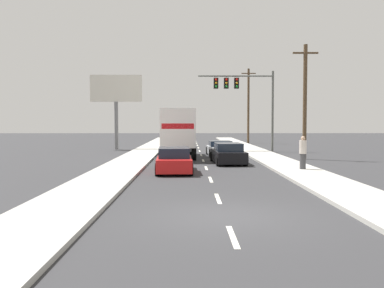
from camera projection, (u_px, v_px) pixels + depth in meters
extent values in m
plane|color=#333335|center=(200.00, 153.00, 37.16)|extent=(140.00, 140.00, 0.00)
cube|color=#B2AFA8|center=(267.00, 157.00, 32.20)|extent=(2.56, 80.00, 0.14)
cube|color=#B2AFA8|center=(137.00, 157.00, 32.12)|extent=(2.56, 80.00, 0.14)
cube|color=silver|center=(233.00, 236.00, 9.99)|extent=(0.14, 2.00, 0.01)
cube|color=silver|center=(218.00, 198.00, 14.99)|extent=(0.14, 2.00, 0.01)
cube|color=silver|center=(211.00, 179.00, 19.98)|extent=(0.14, 2.00, 0.01)
cube|color=silver|center=(206.00, 168.00, 24.97)|extent=(0.14, 2.00, 0.01)
cube|color=silver|center=(203.00, 160.00, 29.97)|extent=(0.14, 2.00, 0.01)
cube|color=silver|center=(201.00, 155.00, 34.96)|extent=(0.14, 2.00, 0.01)
cube|color=silver|center=(200.00, 151.00, 39.95)|extent=(0.14, 2.00, 0.01)
cube|color=silver|center=(198.00, 148.00, 44.95)|extent=(0.14, 2.00, 0.01)
cube|color=silver|center=(197.00, 145.00, 49.94)|extent=(0.14, 2.00, 0.01)
cube|color=silver|center=(197.00, 143.00, 54.93)|extent=(0.14, 2.00, 0.01)
cube|color=silver|center=(196.00, 141.00, 59.93)|extent=(0.14, 2.00, 0.01)
cube|color=white|center=(178.00, 128.00, 31.16)|extent=(2.53, 6.10, 2.62)
cube|color=red|center=(178.00, 126.00, 28.17)|extent=(2.12, 0.10, 0.36)
cube|color=slate|center=(177.00, 138.00, 35.36)|extent=(2.33, 2.35, 2.05)
cylinder|color=black|center=(164.00, 149.00, 35.36)|extent=(0.33, 0.97, 0.96)
cylinder|color=black|center=(191.00, 149.00, 35.44)|extent=(0.33, 0.97, 0.96)
cylinder|color=black|center=(161.00, 154.00, 30.01)|extent=(0.33, 0.97, 0.96)
cylinder|color=black|center=(194.00, 153.00, 30.09)|extent=(0.33, 0.97, 0.96)
cube|color=red|center=(174.00, 163.00, 23.08)|extent=(1.92, 4.66, 0.66)
cube|color=#192333|center=(174.00, 152.00, 22.68)|extent=(1.63, 2.39, 0.52)
cylinder|color=black|center=(160.00, 163.00, 24.80)|extent=(0.24, 0.65, 0.64)
cylinder|color=black|center=(189.00, 163.00, 24.87)|extent=(0.24, 0.65, 0.64)
cylinder|color=black|center=(157.00, 169.00, 21.31)|extent=(0.24, 0.65, 0.64)
cylinder|color=black|center=(191.00, 169.00, 21.37)|extent=(0.24, 0.65, 0.64)
cube|color=#B7BABF|center=(220.00, 150.00, 34.07)|extent=(2.03, 4.54, 0.60)
cube|color=#192333|center=(220.00, 144.00, 34.06)|extent=(1.73, 2.19, 0.45)
cylinder|color=black|center=(207.00, 151.00, 35.73)|extent=(0.24, 0.65, 0.64)
cylinder|color=black|center=(229.00, 150.00, 35.80)|extent=(0.24, 0.65, 0.64)
cylinder|color=black|center=(211.00, 153.00, 32.36)|extent=(0.24, 0.65, 0.64)
cylinder|color=black|center=(234.00, 153.00, 32.43)|extent=(0.24, 0.65, 0.64)
cube|color=black|center=(228.00, 156.00, 27.84)|extent=(2.02, 4.69, 0.69)
cube|color=#192333|center=(228.00, 147.00, 27.67)|extent=(1.70, 2.41, 0.50)
cylinder|color=black|center=(212.00, 156.00, 29.55)|extent=(0.25, 0.65, 0.64)
cylinder|color=black|center=(237.00, 156.00, 29.65)|extent=(0.25, 0.65, 0.64)
cylinder|color=black|center=(218.00, 161.00, 26.06)|extent=(0.25, 0.65, 0.64)
cylinder|color=black|center=(246.00, 161.00, 26.15)|extent=(0.25, 0.65, 0.64)
cylinder|color=#595B56|center=(273.00, 111.00, 39.22)|extent=(0.20, 0.20, 7.27)
cylinder|color=#595B56|center=(236.00, 76.00, 39.03)|extent=(6.74, 0.14, 0.14)
cube|color=black|center=(236.00, 83.00, 39.06)|extent=(0.40, 0.56, 0.95)
sphere|color=red|center=(237.00, 80.00, 38.74)|extent=(0.20, 0.20, 0.20)
sphere|color=orange|center=(237.00, 83.00, 38.75)|extent=(0.20, 0.20, 0.20)
sphere|color=green|center=(237.00, 86.00, 38.77)|extent=(0.20, 0.20, 0.20)
cube|color=black|center=(226.00, 83.00, 39.06)|extent=(0.40, 0.56, 0.95)
sphere|color=red|center=(227.00, 80.00, 38.73)|extent=(0.20, 0.20, 0.20)
sphere|color=orange|center=(227.00, 83.00, 38.75)|extent=(0.20, 0.20, 0.20)
sphere|color=green|center=(227.00, 86.00, 38.76)|extent=(0.20, 0.20, 0.20)
cube|color=black|center=(216.00, 83.00, 39.05)|extent=(0.40, 0.56, 0.95)
sphere|color=red|center=(216.00, 80.00, 38.72)|extent=(0.20, 0.20, 0.20)
sphere|color=orange|center=(216.00, 83.00, 38.74)|extent=(0.20, 0.20, 0.20)
sphere|color=green|center=(216.00, 86.00, 38.75)|extent=(0.20, 0.20, 0.20)
cylinder|color=brown|center=(305.00, 102.00, 30.84)|extent=(0.28, 0.28, 8.15)
cube|color=brown|center=(306.00, 53.00, 30.66)|extent=(1.80, 0.12, 0.12)
cylinder|color=brown|center=(248.00, 106.00, 55.00)|extent=(0.28, 0.28, 9.44)
cube|color=brown|center=(249.00, 73.00, 54.80)|extent=(1.80, 0.12, 0.12)
cylinder|color=slate|center=(116.00, 126.00, 42.07)|extent=(0.36, 0.36, 4.63)
cube|color=silver|center=(116.00, 88.00, 41.89)|extent=(5.01, 0.20, 2.59)
cylinder|color=#3F3F42|center=(303.00, 161.00, 23.21)|extent=(0.32, 0.32, 0.82)
cylinder|color=beige|center=(303.00, 147.00, 23.17)|extent=(0.38, 0.38, 0.72)
sphere|color=tan|center=(303.00, 138.00, 23.15)|extent=(0.22, 0.22, 0.22)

